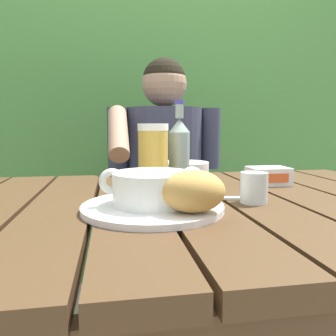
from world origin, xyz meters
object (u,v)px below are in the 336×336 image
(person_eating, at_px, (165,178))
(serving_plate, at_px, (153,207))
(soup_bowl, at_px, (153,187))
(bread_roll, at_px, (193,191))
(beer_glass, at_px, (153,156))
(diner_bowl, at_px, (184,170))
(chair_near_diner, at_px, (159,219))
(beer_bottle, at_px, (179,150))
(water_glass_small, at_px, (254,188))
(butter_tub, at_px, (268,176))
(table_knife, at_px, (212,198))

(person_eating, relative_size, serving_plate, 4.39)
(serving_plate, height_order, soup_bowl, soup_bowl)
(bread_roll, height_order, beer_glass, beer_glass)
(diner_bowl, bearing_deg, chair_near_diner, 90.00)
(chair_near_diner, bearing_deg, beer_bottle, -93.12)
(person_eating, distance_m, water_glass_small, 0.72)
(serving_plate, xyz_separation_m, diner_bowl, (0.15, 0.38, 0.02))
(bread_roll, xyz_separation_m, beer_bottle, (0.05, 0.36, 0.05))
(soup_bowl, relative_size, water_glass_small, 3.12)
(soup_bowl, bearing_deg, serving_plate, -90.00)
(person_eating, distance_m, bread_roll, 0.82)
(beer_glass, height_order, water_glass_small, beer_glass)
(soup_bowl, bearing_deg, person_eating, 78.87)
(person_eating, distance_m, beer_bottle, 0.48)
(serving_plate, xyz_separation_m, butter_tub, (0.36, 0.23, 0.02))
(chair_near_diner, xyz_separation_m, serving_plate, (-0.15, -0.93, 0.30))
(beer_glass, relative_size, butter_tub, 1.57)
(soup_bowl, distance_m, water_glass_small, 0.22)
(beer_bottle, distance_m, butter_tub, 0.26)
(serving_plate, relative_size, bread_roll, 2.33)
(water_glass_small, relative_size, butter_tub, 0.61)
(chair_near_diner, relative_size, diner_bowl, 6.05)
(soup_bowl, xyz_separation_m, table_knife, (0.14, 0.07, -0.04))
(water_glass_small, height_order, table_knife, water_glass_small)
(beer_glass, xyz_separation_m, beer_bottle, (0.08, 0.04, 0.01))
(bread_roll, relative_size, beer_bottle, 0.51)
(beer_glass, relative_size, water_glass_small, 2.58)
(beer_glass, distance_m, water_glass_small, 0.29)
(water_glass_small, bearing_deg, diner_bowl, 101.97)
(beer_bottle, distance_m, table_knife, 0.23)
(serving_plate, distance_m, table_knife, 0.16)
(person_eating, relative_size, soup_bowl, 5.94)
(butter_tub, height_order, table_knife, butter_tub)
(table_knife, bearing_deg, water_glass_small, -30.46)
(serving_plate, relative_size, water_glass_small, 4.22)
(bread_roll, bearing_deg, beer_glass, 95.71)
(water_glass_small, xyz_separation_m, diner_bowl, (-0.08, 0.36, -0.01))
(soup_bowl, relative_size, diner_bowl, 1.29)
(diner_bowl, bearing_deg, butter_tub, -36.51)
(bread_roll, xyz_separation_m, water_glass_small, (0.16, 0.10, -0.02))
(beer_bottle, bearing_deg, chair_near_diner, 86.88)
(serving_plate, distance_m, butter_tub, 0.42)
(serving_plate, xyz_separation_m, beer_glass, (0.03, 0.24, 0.08))
(soup_bowl, xyz_separation_m, beer_bottle, (0.11, 0.28, 0.05))
(chair_near_diner, relative_size, soup_bowl, 4.68)
(chair_near_diner, distance_m, table_knife, 0.91)
(person_eating, relative_size, water_glass_small, 18.50)
(water_glass_small, height_order, butter_tub, water_glass_small)
(serving_plate, height_order, diner_bowl, diner_bowl)
(serving_plate, bearing_deg, beer_glass, 82.57)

